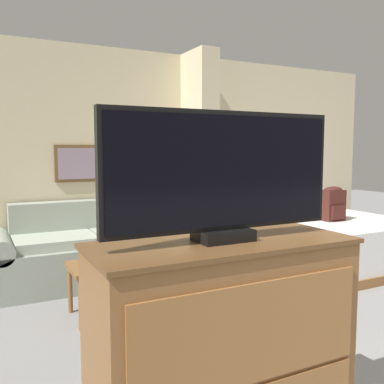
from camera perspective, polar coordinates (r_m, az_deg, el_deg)
name	(u,v)px	position (r m, az deg, el deg)	size (l,w,h in m)	color
wall_back	(157,159)	(5.42, -4.69, 4.38)	(6.73, 0.16, 2.60)	beige
wall_partition_pillar	(200,159)	(5.30, 1.01, 4.43)	(0.24, 0.56, 2.60)	beige
couch	(93,251)	(4.79, -13.06, -7.72)	(2.07, 0.84, 0.85)	#99A393
coffee_table	(115,269)	(3.78, -10.20, -10.05)	(0.77, 0.50, 0.45)	brown
tv_dresser	(223,355)	(2.03, 4.11, -20.83)	(1.16, 0.49, 1.02)	brown
tv	(224,175)	(1.82, 4.28, 2.23)	(1.09, 0.16, 0.55)	black
bed	(319,240)	(5.59, 16.54, -6.16)	(1.85, 1.94, 0.57)	brown
backpack	(333,203)	(5.35, 18.29, -1.41)	(0.27, 0.19, 0.41)	#471E19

